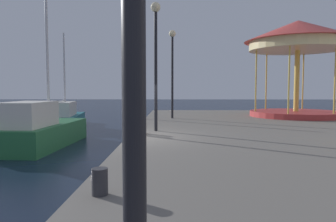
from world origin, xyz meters
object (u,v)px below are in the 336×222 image
(lamp_post_mid_promenade, at_px, (156,45))
(sailboat_teal, at_px, (63,118))
(lamp_post_far_end, at_px, (172,59))
(bollard_center, at_px, (100,182))
(carousel, at_px, (298,45))
(sailboat_green, at_px, (39,130))
(bollard_south, at_px, (142,128))
(bollard_north, at_px, (141,129))

(lamp_post_mid_promenade, bearing_deg, sailboat_teal, 129.17)
(lamp_post_far_end, bearing_deg, sailboat_teal, 160.25)
(lamp_post_far_end, xyz_separation_m, bollard_center, (-1.02, -12.30, -2.93))
(lamp_post_mid_promenade, bearing_deg, carousel, 39.88)
(sailboat_teal, bearing_deg, lamp_post_mid_promenade, -50.83)
(sailboat_green, bearing_deg, lamp_post_mid_promenade, -10.66)
(sailboat_teal, relative_size, sailboat_green, 0.84)
(sailboat_teal, relative_size, bollard_center, 15.49)
(sailboat_teal, distance_m, lamp_post_far_end, 7.88)
(sailboat_teal, height_order, bollard_south, sailboat_teal)
(lamp_post_mid_promenade, distance_m, bollard_south, 3.09)
(bollard_south, relative_size, bollard_north, 1.00)
(bollard_north, bearing_deg, bollard_center, -89.97)
(sailboat_teal, xyz_separation_m, carousel, (13.70, -1.21, 4.20))
(lamp_post_far_end, relative_size, bollard_north, 11.55)
(carousel, bearing_deg, bollard_north, -137.33)
(carousel, relative_size, lamp_post_mid_promenade, 1.25)
(lamp_post_far_end, bearing_deg, lamp_post_mid_promenade, -96.53)
(sailboat_teal, xyz_separation_m, lamp_post_far_end, (6.72, -2.41, 3.34))
(carousel, distance_m, bollard_center, 16.15)
(sailboat_green, distance_m, carousel, 14.08)
(sailboat_teal, distance_m, bollard_north, 10.31)
(lamp_post_far_end, distance_m, bollard_north, 6.91)
(carousel, xyz_separation_m, lamp_post_mid_promenade, (-7.57, -6.32, -0.81))
(sailboat_green, height_order, bollard_center, sailboat_green)
(sailboat_teal, height_order, bollard_center, sailboat_teal)
(sailboat_green, distance_m, bollard_north, 4.76)
(bollard_center, bearing_deg, lamp_post_mid_promenade, 86.56)
(bollard_south, relative_size, bollard_center, 1.00)
(lamp_post_mid_promenade, xyz_separation_m, lamp_post_far_end, (0.59, 5.12, -0.05))
(lamp_post_mid_promenade, distance_m, bollard_north, 3.19)
(lamp_post_far_end, xyz_separation_m, bollard_south, (-1.03, -5.82, -2.93))
(bollard_south, bearing_deg, bollard_north, -88.09)
(lamp_post_mid_promenade, distance_m, bollard_center, 7.79)
(carousel, bearing_deg, lamp_post_far_end, -170.20)
(sailboat_green, xyz_separation_m, carousel, (12.34, 5.43, 4.07))
(carousel, relative_size, bollard_north, 14.65)
(carousel, height_order, lamp_post_mid_promenade, carousel)
(lamp_post_mid_promenade, relative_size, bollard_north, 11.76)
(lamp_post_far_end, bearing_deg, sailboat_green, -141.77)
(sailboat_teal, distance_m, carousel, 14.38)
(bollard_north, bearing_deg, carousel, 42.67)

